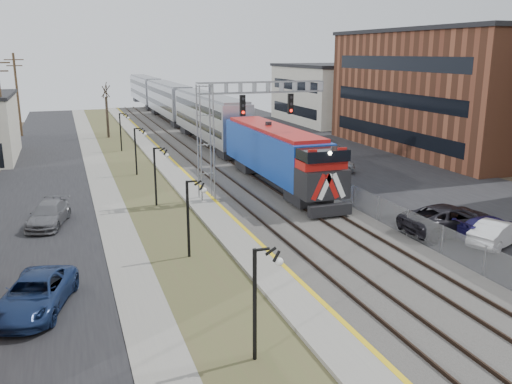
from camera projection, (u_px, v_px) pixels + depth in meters
name	position (u px, v px, depth m)	size (l,w,h in m)	color
street_west	(41.00, 191.00, 40.46)	(7.00, 120.00, 0.04)	black
sidewalk	(103.00, 186.00, 41.91)	(2.00, 120.00, 0.08)	gray
grass_median	(142.00, 183.00, 42.88)	(4.00, 120.00, 0.06)	#4C532C
platform	(179.00, 179.00, 43.83)	(2.00, 120.00, 0.24)	gray
ballast_bed	(238.00, 175.00, 45.45)	(8.00, 120.00, 0.20)	#595651
parking_lot	(363.00, 166.00, 49.34)	(16.00, 120.00, 0.04)	black
platform_edge	(190.00, 177.00, 44.08)	(0.24, 120.00, 0.01)	gold
track_near	(215.00, 174.00, 44.76)	(1.58, 120.00, 0.15)	#2D2119
track_far	(255.00, 171.00, 45.89)	(1.58, 120.00, 0.15)	#2D2119
train	(180.00, 107.00, 73.11)	(3.00, 85.85, 5.33)	#143DA3
signal_gantry	(230.00, 120.00, 36.78)	(9.00, 1.07, 8.15)	gray
lampposts	(187.00, 218.00, 27.14)	(0.14, 62.14, 4.00)	black
fence	(284.00, 163.00, 46.63)	(0.04, 120.00, 1.60)	gray
bare_trees	(23.00, 148.00, 42.99)	(12.30, 42.30, 5.95)	#382D23
car_lot_b	(498.00, 233.00, 28.95)	(1.47, 4.20, 1.39)	white
car_lot_c	(451.00, 220.00, 30.77)	(2.74, 5.94, 1.65)	black
car_lot_d	(494.00, 229.00, 29.71)	(1.82, 4.47, 1.30)	#1C1753
car_lot_e	(328.00, 164.00, 46.41)	(1.85, 4.61, 1.57)	gray
car_street_a	(35.00, 295.00, 21.55)	(2.32, 5.04, 1.40)	navy
car_street_b	(49.00, 215.00, 32.25)	(1.86, 4.58, 1.33)	slate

